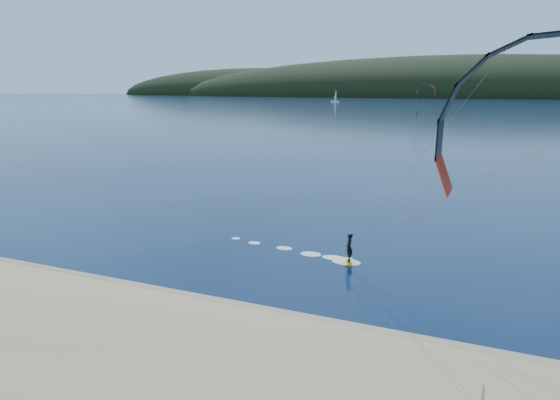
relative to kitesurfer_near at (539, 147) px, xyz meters
The scene contains 6 objects.
ground 19.74m from the kitesurfer_near, 152.86° to the right, with size 1800.00×1800.00×0.00m, color #061632.
wet_sand 18.36m from the kitesurfer_near, 167.33° to the right, with size 220.00×2.50×0.10m.
headland 737.47m from the kitesurfer_near, 91.17° to the left, with size 1200.00×310.00×140.00m.
kitesurfer_near is the anchor object (origin of this frame).
kitesurfer_far 197.35m from the kitesurfer_near, 98.88° to the left, with size 8.51×8.30×12.17m.
sailboat 411.73m from the kitesurfer_near, 108.39° to the left, with size 7.33×4.67×10.34m.
Camera 1 is at (13.85, -17.07, 11.58)m, focal length 32.24 mm.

